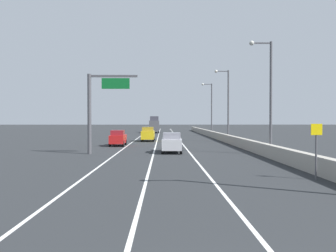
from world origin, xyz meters
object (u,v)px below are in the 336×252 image
Objects in this scene: speed_advisory_sign at (316,147)px; car_yellow_0 at (148,134)px; lamp_post_right_second at (268,90)px; lamp_post_right_fourth at (210,106)px; car_silver_1 at (172,143)px; overhead_sign_gantry at (97,104)px; car_red_2 at (118,138)px; lamp_post_right_third at (227,101)px; box_truck at (154,125)px.

car_yellow_0 is (-10.41, 33.46, -0.70)m from speed_advisory_sign.
lamp_post_right_second is 1.00× the size of lamp_post_right_fourth.
speed_advisory_sign is 0.29× the size of lamp_post_right_fourth.
car_silver_1 is (-8.85, 1.98, -5.02)m from lamp_post_right_second.
speed_advisory_sign is at bearing -91.49° from lamp_post_right_fourth.
car_red_2 is (0.62, 10.08, -3.76)m from overhead_sign_gantry.
lamp_post_right_fourth is at bearing 88.51° from speed_advisory_sign.
car_silver_1 is at bearing -80.26° from car_yellow_0.
lamp_post_right_fourth is 2.37× the size of car_yellow_0.
overhead_sign_gantry is at bearing -169.63° from car_silver_1.
lamp_post_right_third is (15.44, 17.73, 1.27)m from overhead_sign_gantry.
lamp_post_right_fourth reaches higher than car_red_2.
car_silver_1 is at bearing 10.37° from overhead_sign_gantry.
car_yellow_0 reaches higher than car_silver_1.
lamp_post_right_third reaches higher than speed_advisory_sign.
box_truck is at bearing 98.70° from speed_advisory_sign.
car_red_2 is 43.25m from box_truck.
speed_advisory_sign is 35.05m from car_yellow_0.
lamp_post_right_second and lamp_post_right_third have the same top height.
lamp_post_right_second is (15.86, -0.69, 1.27)m from overhead_sign_gantry.
lamp_post_right_third is 17.42m from car_red_2.
lamp_post_right_fourth is 1.33× the size of box_truck.
lamp_post_right_fourth is at bearing 60.06° from car_red_2.
lamp_post_right_second is 19.33m from car_red_2.
speed_advisory_sign is 68.10m from box_truck.
lamp_post_right_second is 55.33m from box_truck.
speed_advisory_sign reaches higher than car_yellow_0.
lamp_post_right_fourth is at bearing 89.40° from lamp_post_right_third.
speed_advisory_sign reaches higher than car_red_2.
lamp_post_right_second is 36.84m from lamp_post_right_fourth.
speed_advisory_sign is at bearing -64.62° from car_silver_1.
box_truck is (4.02, 53.19, -2.86)m from overhead_sign_gantry.
box_truck reaches higher than car_silver_1.
overhead_sign_gantry is 1.70× the size of car_silver_1.
lamp_post_right_third is at bearing 27.28° from car_red_2.
car_red_2 is (-15.24, 10.78, -5.03)m from lamp_post_right_second.
car_yellow_0 is at bearing 78.56° from overhead_sign_gantry.
box_truck is at bearing 93.30° from car_silver_1.
box_truck is (-2.99, 51.91, 0.89)m from car_silver_1.
lamp_post_right_third reaches higher than car_silver_1.
box_truck is at bearing 85.49° from car_red_2.
lamp_post_right_third is (1.12, 31.85, 4.23)m from speed_advisory_sign.
overhead_sign_gantry is 1.82× the size of car_red_2.
speed_advisory_sign reaches higher than car_silver_1.
car_yellow_0 is (3.91, 19.34, -3.66)m from overhead_sign_gantry.
car_yellow_0 is at bearing 107.28° from speed_advisory_sign.
speed_advisory_sign is 0.73× the size of car_red_2.
speed_advisory_sign is 0.29× the size of lamp_post_right_third.
speed_advisory_sign is 32.15m from lamp_post_right_third.
lamp_post_right_third is at bearing 62.87° from car_silver_1.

